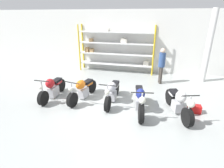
# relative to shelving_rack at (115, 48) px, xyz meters

# --- Properties ---
(ground_plane) EXTENTS (30.00, 30.00, 0.00)m
(ground_plane) POSITION_rel_shelving_rack_xyz_m (0.79, -4.31, -1.43)
(ground_plane) COLOR #9EA3A0
(back_wall) EXTENTS (30.00, 0.08, 3.60)m
(back_wall) POSITION_rel_shelving_rack_xyz_m (0.79, 0.36, 0.37)
(back_wall) COLOR silver
(back_wall) RESTS_ON ground_plane
(shelving_rack) EXTENTS (4.54, 0.63, 2.77)m
(shelving_rack) POSITION_rel_shelving_rack_xyz_m (0.00, 0.00, 0.00)
(shelving_rack) COLOR gold
(shelving_rack) RESTS_ON ground_plane
(support_pillar) EXTENTS (0.28, 0.28, 3.60)m
(support_pillar) POSITION_rel_shelving_rack_xyz_m (4.90, -0.60, 0.37)
(support_pillar) COLOR silver
(support_pillar) RESTS_ON ground_plane
(motorcycle_red) EXTENTS (0.62, 1.94, 1.00)m
(motorcycle_red) POSITION_rel_shelving_rack_xyz_m (-1.68, -4.30, -1.01)
(motorcycle_red) COLOR black
(motorcycle_red) RESTS_ON ground_plane
(motorcycle_orange) EXTENTS (0.70, 2.02, 0.98)m
(motorcycle_orange) POSITION_rel_shelving_rack_xyz_m (-0.40, -4.13, -1.00)
(motorcycle_orange) COLOR black
(motorcycle_orange) RESTS_ON ground_plane
(motorcycle_silver) EXTENTS (0.66, 2.04, 1.00)m
(motorcycle_silver) POSITION_rel_shelving_rack_xyz_m (0.85, -4.08, -0.98)
(motorcycle_silver) COLOR black
(motorcycle_silver) RESTS_ON ground_plane
(motorcycle_blue) EXTENTS (0.71, 2.04, 1.05)m
(motorcycle_blue) POSITION_rel_shelving_rack_xyz_m (1.98, -4.58, -0.97)
(motorcycle_blue) COLOR black
(motorcycle_blue) RESTS_ON ground_plane
(motorcycle_white) EXTENTS (0.87, 2.02, 1.04)m
(motorcycle_white) POSITION_rel_shelving_rack_xyz_m (3.31, -4.44, -0.97)
(motorcycle_white) COLOR black
(motorcycle_white) RESTS_ON ground_plane
(person_browsing) EXTENTS (0.39, 0.39, 1.80)m
(person_browsing) POSITION_rel_shelving_rack_xyz_m (2.72, -1.45, -0.36)
(person_browsing) COLOR #38332D
(person_browsing) RESTS_ON ground_plane
(toolbox) EXTENTS (0.44, 0.26, 0.28)m
(toolbox) POSITION_rel_shelving_rack_xyz_m (3.91, -4.17, -1.29)
(toolbox) COLOR red
(toolbox) RESTS_ON ground_plane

